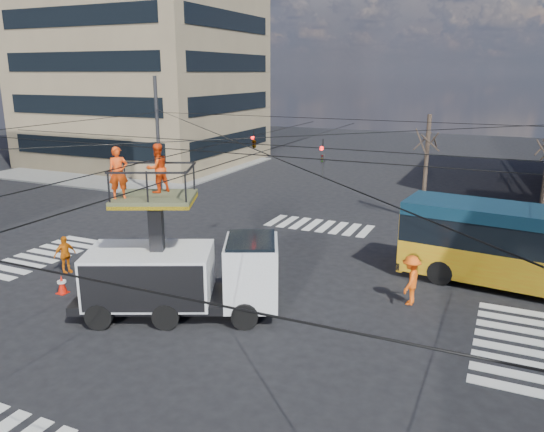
{
  "coord_description": "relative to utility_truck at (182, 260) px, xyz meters",
  "views": [
    {
      "loc": [
        9.23,
        -16.73,
        8.22
      ],
      "look_at": [
        0.62,
        2.31,
        2.53
      ],
      "focal_mm": 35.0,
      "sensor_mm": 36.0,
      "label": 1
    }
  ],
  "objects": [
    {
      "name": "worker_ground",
      "position": [
        -6.71,
        1.23,
        -1.19
      ],
      "size": [
        0.66,
        1.02,
        1.62
      ],
      "primitive_type": "imported",
      "rotation": [
        0.0,
        0.0,
        1.27
      ],
      "color": "orange",
      "rests_on": "ground"
    },
    {
      "name": "ground",
      "position": [
        0.66,
        2.38,
        -2.0
      ],
      "size": [
        120.0,
        120.0,
        0.0
      ],
      "primitive_type": "plane",
      "color": "black",
      "rests_on": "ground"
    },
    {
      "name": "tree_a",
      "position": [
        5.66,
        15.88,
        2.63
      ],
      "size": [
        2.0,
        2.0,
        6.0
      ],
      "color": "#382B21",
      "rests_on": "ground"
    },
    {
      "name": "crosswalks",
      "position": [
        0.66,
        2.38,
        -1.99
      ],
      "size": [
        22.4,
        22.4,
        0.02
      ],
      "primitive_type": null,
      "color": "silver",
      "rests_on": "ground"
    },
    {
      "name": "flagger",
      "position": [
        7.09,
        4.08,
        -1.07
      ],
      "size": [
        0.78,
        1.25,
        1.85
      ],
      "primitive_type": "imported",
      "rotation": [
        0.0,
        0.0,
        -1.65
      ],
      "color": "#FF5910",
      "rests_on": "ground"
    },
    {
      "name": "overhead_network",
      "position": [
        0.59,
        2.79,
        2.29
      ],
      "size": [
        24.24,
        24.24,
        8.0
      ],
      "color": "#2D2D30",
      "rests_on": "ground"
    },
    {
      "name": "traffic_cone",
      "position": [
        -5.24,
        -0.45,
        -1.63
      ],
      "size": [
        0.36,
        0.36,
        0.73
      ],
      "primitive_type": "cone",
      "color": "red",
      "rests_on": "ground"
    },
    {
      "name": "sidewalk_nw",
      "position": [
        -20.34,
        23.38,
        -1.94
      ],
      "size": [
        18.0,
        18.0,
        0.12
      ],
      "primitive_type": "cube",
      "color": "slate",
      "rests_on": "ground"
    },
    {
      "name": "utility_truck",
      "position": [
        0.0,
        0.0,
        0.0
      ],
      "size": [
        7.32,
        5.01,
        5.94
      ],
      "rotation": [
        0.0,
        0.0,
        0.43
      ],
      "color": "black",
      "rests_on": "ground"
    }
  ]
}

